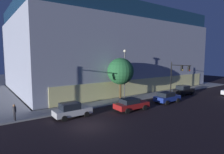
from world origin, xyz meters
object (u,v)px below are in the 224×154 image
modern_building (105,51)px  street_lamp_sidewalk (125,68)px  pedestrian_waiting (14,111)px  car_silver (72,110)px  car_black (184,90)px  traffic_light_far_corner (178,72)px  car_blue (167,97)px  car_red (131,104)px  sidewalk_tree (120,71)px

modern_building → street_lamp_sidewalk: 17.15m
pedestrian_waiting → car_silver: bearing=-20.4°
car_black → modern_building: bearing=105.0°
traffic_light_far_corner → pedestrian_waiting: (-26.04, 1.20, -2.90)m
car_blue → car_black: bearing=15.9°
pedestrian_waiting → car_silver: (5.48, -2.04, -0.34)m
modern_building → car_black: bearing=-75.0°
modern_building → car_red: size_ratio=8.72×
car_black → pedestrian_waiting: bearing=176.3°
car_silver → car_blue: car_silver is taller
sidewalk_tree → car_blue: (5.12, -4.65, -3.78)m
car_black → street_lamp_sidewalk: bearing=167.8°
traffic_light_far_corner → street_lamp_sidewalk: street_lamp_sidewalk is taller
modern_building → pedestrian_waiting: bearing=-143.8°
modern_building → car_silver: 25.73m
modern_building → car_silver: bearing=-132.4°
pedestrian_waiting → car_red: bearing=-16.3°
pedestrian_waiting → car_black: size_ratio=0.42×
car_blue → car_black: (7.16, 2.04, 0.03)m
modern_building → car_blue: bearing=-96.7°
pedestrian_waiting → car_blue: 20.14m
modern_building → street_lamp_sidewalk: size_ratio=5.16×
modern_building → traffic_light_far_corner: 18.28m
sidewalk_tree → car_blue: size_ratio=1.57×
car_red → pedestrian_waiting: bearing=163.7°
traffic_light_far_corner → car_black: bearing=-32.3°
street_lamp_sidewalk → car_silver: 11.09m
modern_building → car_black: (4.82, -17.96, -7.27)m
traffic_light_far_corner → car_red: (-13.24, -2.54, -3.29)m
car_red → car_black: car_black is taller
traffic_light_far_corner → sidewalk_tree: 11.57m
car_blue → pedestrian_waiting: bearing=169.1°
car_red → sidewalk_tree: bearing=67.9°
car_red → car_blue: (6.98, -0.06, 0.03)m
traffic_light_far_corner → street_lamp_sidewalk: (-10.67, 1.93, 0.93)m
car_silver → street_lamp_sidewalk: bearing=15.6°
car_blue → traffic_light_far_corner: bearing=22.6°
modern_building → car_black: 19.96m
car_silver → car_red: car_silver is taller
street_lamp_sidewalk → pedestrian_waiting: size_ratio=4.46×
street_lamp_sidewalk → sidewalk_tree: size_ratio=1.19×
modern_building → car_silver: (-16.63, -18.23, -7.28)m
traffic_light_far_corner → car_silver: size_ratio=1.34×
street_lamp_sidewalk → car_red: street_lamp_sidewalk is taller
modern_building → street_lamp_sidewalk: modern_building is taller
traffic_light_far_corner → car_black: 3.40m
modern_building → car_red: (-9.32, -19.93, -7.33)m
car_red → car_black: size_ratio=1.12×
sidewalk_tree → modern_building: bearing=64.1°
street_lamp_sidewalk → pedestrian_waiting: 15.86m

